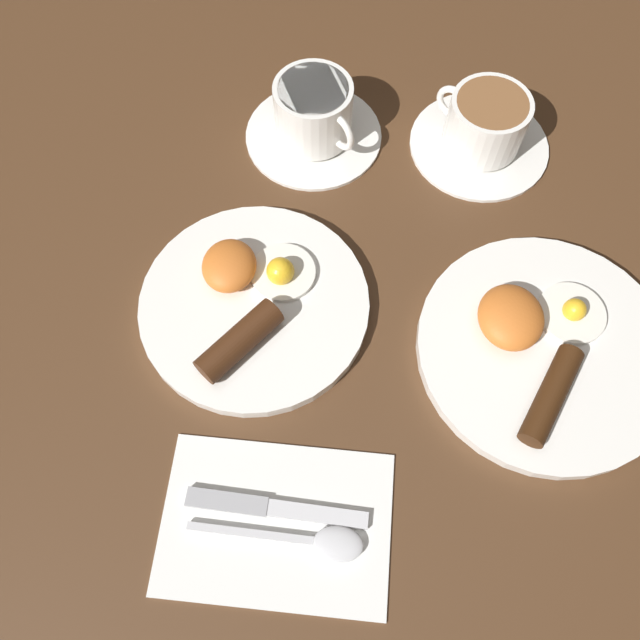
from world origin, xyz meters
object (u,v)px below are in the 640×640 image
(breakfast_plate_far, at_px, (542,346))
(teacup_near, at_px, (314,117))
(spoon, at_px, (318,541))
(teacup_far, at_px, (484,128))
(knife, at_px, (266,507))
(breakfast_plate_near, at_px, (253,302))

(breakfast_plate_far, xyz_separation_m, teacup_near, (-0.27, -0.24, 0.02))
(teacup_near, relative_size, spoon, 1.03)
(teacup_near, height_order, teacup_far, teacup_near)
(teacup_near, bearing_deg, knife, -2.85)
(breakfast_plate_far, bearing_deg, teacup_near, -138.04)
(breakfast_plate_far, distance_m, spoon, 0.29)
(spoon, bearing_deg, teacup_near, 97.36)
(teacup_near, bearing_deg, breakfast_plate_near, -12.63)
(knife, distance_m, spoon, 0.06)
(breakfast_plate_near, bearing_deg, teacup_near, 167.37)
(teacup_near, xyz_separation_m, spoon, (0.47, 0.03, -0.02))
(breakfast_plate_far, xyz_separation_m, spoon, (0.20, -0.22, -0.00))
(spoon, bearing_deg, knife, 154.74)
(spoon, bearing_deg, teacup_far, 73.70)
(breakfast_plate_near, bearing_deg, breakfast_plate_far, 82.96)
(teacup_far, height_order, knife, teacup_far)
(teacup_near, relative_size, knife, 0.98)
(teacup_near, xyz_separation_m, knife, (0.44, -0.02, -0.03))
(breakfast_plate_far, bearing_deg, teacup_far, -170.38)
(breakfast_plate_near, distance_m, teacup_near, 0.24)
(breakfast_plate_near, height_order, teacup_far, teacup_far)
(teacup_far, xyz_separation_m, spoon, (0.46, -0.17, -0.02))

